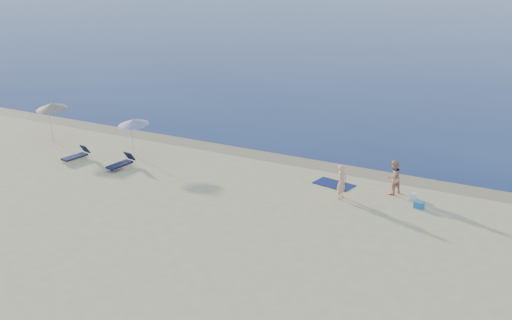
{
  "coord_description": "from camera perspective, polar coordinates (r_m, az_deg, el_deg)",
  "views": [
    {
      "loc": [
        13.44,
        -9.86,
        11.27
      ],
      "look_at": [
        -0.17,
        16.0,
        1.0
      ],
      "focal_mm": 45.0,
      "sensor_mm": 36.0,
      "label": 1
    }
  ],
  "objects": [
    {
      "name": "person_right",
      "position": [
        29.98,
        12.12,
        -1.52
      ],
      "size": [
        0.93,
        0.99,
        1.61
      ],
      "primitive_type": "imported",
      "rotation": [
        0.0,
        0.0,
        -2.11
      ],
      "color": "tan",
      "rests_on": "ground"
    },
    {
      "name": "umbrella_far",
      "position": [
        38.41,
        -17.72,
        4.57
      ],
      "size": [
        1.77,
        1.8,
        2.37
      ],
      "rotation": [
        0.0,
        0.0,
        0.0
      ],
      "color": "silver",
      "rests_on": "ground"
    },
    {
      "name": "white_bag",
      "position": [
        29.85,
        13.73,
        -3.13
      ],
      "size": [
        0.37,
        0.33,
        0.27
      ],
      "primitive_type": "cube",
      "rotation": [
        0.0,
        0.0,
        0.21
      ],
      "color": "white",
      "rests_on": "ground"
    },
    {
      "name": "beach_towel",
      "position": [
        30.91,
        6.94,
        -2.14
      ],
      "size": [
        2.03,
        1.37,
        0.03
      ],
      "primitive_type": "cube",
      "rotation": [
        0.0,
        0.0,
        -0.19
      ],
      "color": "#0D1744",
      "rests_on": "ground"
    },
    {
      "name": "umbrella_near",
      "position": [
        34.75,
        -10.85,
        3.33
      ],
      "size": [
        2.06,
        2.07,
        2.15
      ],
      "rotation": [
        0.0,
        0.0,
        -0.28
      ],
      "color": "silver",
      "rests_on": "ground"
    },
    {
      "name": "blue_cooler",
      "position": [
        28.94,
        14.28,
        -3.88
      ],
      "size": [
        0.45,
        0.35,
        0.29
      ],
      "primitive_type": "cube",
      "rotation": [
        0.0,
        0.0,
        -0.14
      ],
      "color": "#1F6AAC",
      "rests_on": "ground"
    },
    {
      "name": "person_left",
      "position": [
        29.07,
        7.63,
        -1.93
      ],
      "size": [
        0.42,
        0.61,
        1.6
      ],
      "primitive_type": "imported",
      "rotation": [
        0.0,
        0.0,
        1.5
      ],
      "color": "#E1A67F",
      "rests_on": "ground"
    },
    {
      "name": "lounger_left",
      "position": [
        35.23,
        -15.67,
        0.39
      ],
      "size": [
        0.8,
        1.64,
        0.69
      ],
      "rotation": [
        0.0,
        0.0,
        -0.19
      ],
      "color": "#141938",
      "rests_on": "ground"
    },
    {
      "name": "wet_sand_strip",
      "position": [
        34.12,
        2.92,
        0.05
      ],
      "size": [
        240.0,
        1.6,
        0.0
      ],
      "primitive_type": "cube",
      "color": "#847254",
      "rests_on": "ground"
    },
    {
      "name": "lounger_right",
      "position": [
        33.48,
        -11.88,
        -0.27
      ],
      "size": [
        0.75,
        1.67,
        0.71
      ],
      "rotation": [
        0.0,
        0.0,
        -0.14
      ],
      "color": "black",
      "rests_on": "ground"
    },
    {
      "name": "sea",
      "position": [
        111.25,
        21.19,
        12.29
      ],
      "size": [
        240.0,
        160.0,
        0.01
      ],
      "primitive_type": "cube",
      "color": "#0B1B46",
      "rests_on": "ground"
    }
  ]
}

